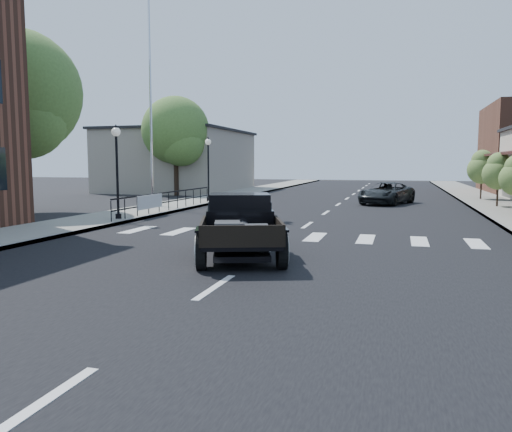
# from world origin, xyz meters

# --- Properties ---
(ground) EXTENTS (120.00, 120.00, 0.00)m
(ground) POSITION_xyz_m (0.00, 0.00, 0.00)
(ground) COLOR black
(ground) RESTS_ON ground
(road) EXTENTS (14.00, 80.00, 0.02)m
(road) POSITION_xyz_m (0.00, 15.00, 0.01)
(road) COLOR black
(road) RESTS_ON ground
(road_markings) EXTENTS (12.00, 60.00, 0.06)m
(road_markings) POSITION_xyz_m (0.00, 10.00, 0.00)
(road_markings) COLOR silver
(road_markings) RESTS_ON ground
(sidewalk_left) EXTENTS (3.00, 80.00, 0.15)m
(sidewalk_left) POSITION_xyz_m (-8.50, 15.00, 0.07)
(sidewalk_left) COLOR #98978A
(sidewalk_left) RESTS_ON ground
(sidewalk_right) EXTENTS (3.00, 80.00, 0.15)m
(sidewalk_right) POSITION_xyz_m (8.50, 15.00, 0.07)
(sidewalk_right) COLOR gray
(sidewalk_right) RESTS_ON ground
(low_building_left) EXTENTS (10.00, 12.00, 5.00)m
(low_building_left) POSITION_xyz_m (-15.00, 28.00, 2.50)
(low_building_left) COLOR #A29688
(low_building_left) RESTS_ON ground
(railing) EXTENTS (0.08, 10.00, 1.00)m
(railing) POSITION_xyz_m (-7.30, 10.00, 0.65)
(railing) COLOR black
(railing) RESTS_ON sidewalk_left
(banner) EXTENTS (0.04, 2.20, 0.60)m
(banner) POSITION_xyz_m (-7.22, 8.00, 0.45)
(banner) COLOR silver
(banner) RESTS_ON sidewalk_left
(lamp_post_b) EXTENTS (0.36, 0.36, 3.79)m
(lamp_post_b) POSITION_xyz_m (-7.60, 6.00, 2.05)
(lamp_post_b) COLOR black
(lamp_post_b) RESTS_ON sidewalk_left
(lamp_post_c) EXTENTS (0.36, 0.36, 3.79)m
(lamp_post_c) POSITION_xyz_m (-7.60, 16.00, 2.05)
(lamp_post_c) COLOR black
(lamp_post_c) RESTS_ON sidewalk_left
(flagpole) EXTENTS (0.12, 0.12, 13.20)m
(flagpole) POSITION_xyz_m (-9.20, 12.00, 6.75)
(flagpole) COLOR silver
(flagpole) RESTS_ON sidewalk_left
(big_tree_near) EXTENTS (5.89, 5.89, 8.65)m
(big_tree_near) POSITION_xyz_m (-14.00, 8.00, 4.32)
(big_tree_near) COLOR #496E2F
(big_tree_near) RESTS_ON ground
(big_tree_far) EXTENTS (4.94, 4.94, 7.25)m
(big_tree_far) POSITION_xyz_m (-12.50, 22.00, 3.63)
(big_tree_far) COLOR #496E2F
(big_tree_far) RESTS_ON ground
(small_tree_d) EXTENTS (1.62, 1.62, 2.70)m
(small_tree_d) POSITION_xyz_m (8.30, 16.64, 1.50)
(small_tree_d) COLOR #557134
(small_tree_d) RESTS_ON sidewalk_right
(small_tree_e) EXTENTS (1.77, 1.77, 2.96)m
(small_tree_e) POSITION_xyz_m (8.30, 22.20, 1.63)
(small_tree_e) COLOR #557134
(small_tree_e) RESTS_ON sidewalk_right
(hotrod_pickup) EXTENTS (3.66, 5.21, 1.65)m
(hotrod_pickup) POSITION_xyz_m (-0.55, 0.27, 0.82)
(hotrod_pickup) COLOR black
(hotrod_pickup) RESTS_ON ground
(second_car) EXTENTS (3.49, 4.98, 1.26)m
(second_car) POSITION_xyz_m (2.65, 18.15, 0.63)
(second_car) COLOR black
(second_car) RESTS_ON ground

